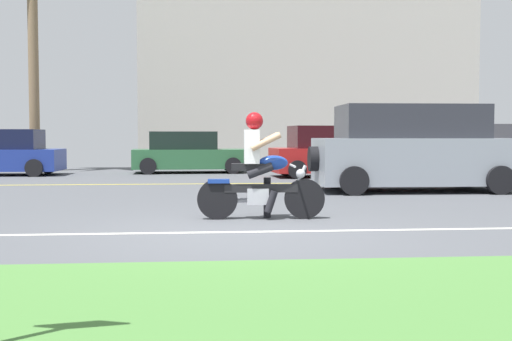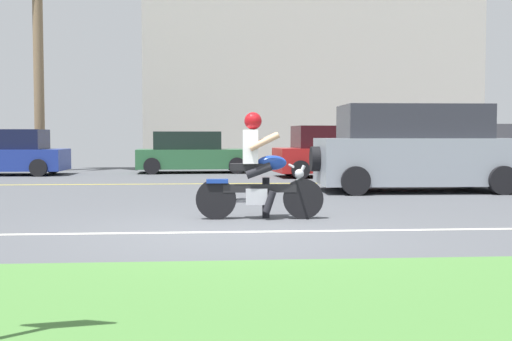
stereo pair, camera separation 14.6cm
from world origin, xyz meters
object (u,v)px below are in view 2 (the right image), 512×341
suv_nearby (414,150)px  parked_car_3 (505,152)px  motorcyclist (259,174)px  parked_car_2 (336,153)px  parked_car_1 (192,153)px

suv_nearby → parked_car_3: bearing=49.2°
suv_nearby → motorcyclist: bearing=-130.7°
motorcyclist → parked_car_2: size_ratio=0.49×
parked_car_2 → parked_car_3: size_ratio=0.92×
suv_nearby → parked_car_2: suv_nearby is taller
suv_nearby → parked_car_2: size_ratio=1.17×
motorcyclist → suv_nearby: bearing=49.3°
parked_car_1 → parked_car_3: parked_car_3 is taller
parked_car_1 → parked_car_3: (10.30, -2.18, 0.10)m
parked_car_1 → parked_car_3: size_ratio=0.92×
parked_car_3 → parked_car_2: bearing=-175.9°
parked_car_2 → parked_car_3: (5.72, 0.41, 0.03)m
suv_nearby → parked_car_3: size_ratio=1.08×
parked_car_2 → parked_car_3: bearing=4.1°
parked_car_1 → motorcyclist: bearing=-84.0°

